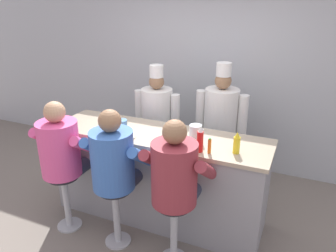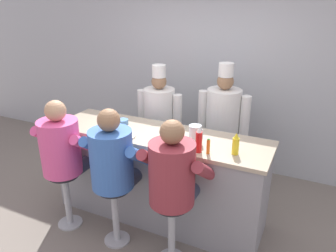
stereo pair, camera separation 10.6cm
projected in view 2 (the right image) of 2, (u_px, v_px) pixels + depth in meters
The scene contains 15 objects.
ground_plane at pixel (145, 231), 3.62m from camera, with size 20.00×20.00×0.00m, color slate.
wall_back at pixel (208, 75), 4.76m from camera, with size 10.00×0.06×2.70m.
diner_counter at pixel (159, 176), 3.71m from camera, with size 2.41×0.70×1.05m.
ketchup_bottle_red at pixel (199, 141), 3.06m from camera, with size 0.06×0.06×0.25m.
mustard_bottle_yellow at pixel (236, 144), 3.02m from camera, with size 0.06×0.06×0.21m.
hot_sauce_bottle_orange at pixel (208, 147), 3.04m from camera, with size 0.03×0.03×0.15m.
water_pitcher_clear at pixel (195, 134), 3.26m from camera, with size 0.15×0.13×0.18m.
breakfast_plate at pixel (124, 135), 3.44m from camera, with size 0.24×0.24×0.05m.
cereal_bowl at pixel (123, 122), 3.76m from camera, with size 0.13×0.13×0.06m.
coffee_mug_tan at pixel (181, 146), 3.14m from camera, with size 0.13×0.09×0.08m.
diner_seated_pink at pixel (63, 149), 3.43m from camera, with size 0.63×0.62×1.47m.
diner_seated_blue at pixel (114, 162), 3.18m from camera, with size 0.63×0.62×1.48m.
diner_seated_maroon at pixel (174, 176), 2.92m from camera, with size 0.63×0.62×1.47m.
cook_in_whites_near at pixel (159, 120), 4.35m from camera, with size 0.63×0.41×1.62m.
cook_in_whites_far at pixel (223, 123), 4.12m from camera, with size 0.66×0.42×1.69m.
Camera 2 is at (1.49, -2.53, 2.42)m, focal length 35.00 mm.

